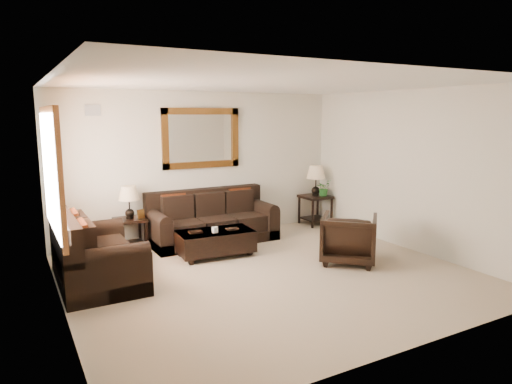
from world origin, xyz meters
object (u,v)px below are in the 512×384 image
loveseat (93,257)px  end_table_left (130,208)px  sofa (212,223)px  end_table_right (316,186)px  armchair (349,236)px  coffee_table (215,240)px

loveseat → end_table_left: end_table_left is taller
sofa → end_table_right: bearing=2.9°
loveseat → end_table_right: size_ratio=1.40×
sofa → armchair: sofa is taller
sofa → coffee_table: size_ratio=1.77×
sofa → armchair: size_ratio=2.70×
sofa → coffee_table: 0.92m
sofa → end_table_left: size_ratio=2.05×
armchair → sofa: bearing=-13.7°
end_table_left → loveseat: bearing=-122.2°
end_table_right → armchair: size_ratio=1.48×
sofa → loveseat: loveseat is taller
loveseat → end_table_right: (4.67, 1.29, 0.45)m
loveseat → coffee_table: bearing=-81.2°
end_table_right → armchair: bearing=-114.3°
loveseat → coffee_table: (1.95, 0.30, -0.10)m
end_table_left → armchair: bearing=-39.6°
end_table_left → armchair: 3.65m
end_table_right → end_table_left: bearing=179.5°
coffee_table → armchair: (1.69, -1.30, 0.16)m
end_table_left → coffee_table: 1.58m
armchair → coffee_table: bearing=6.2°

